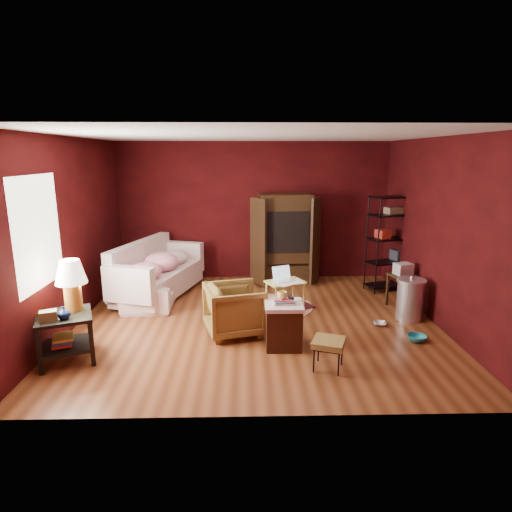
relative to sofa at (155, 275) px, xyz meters
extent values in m
cube|color=brown|center=(1.80, -1.24, -0.41)|extent=(5.50, 5.00, 0.02)
cube|color=white|center=(1.80, -1.24, 2.41)|extent=(5.50, 5.00, 0.02)
cube|color=#3F090A|center=(1.80, 1.27, 1.00)|extent=(5.50, 0.02, 2.80)
cube|color=#3F090A|center=(1.80, -3.75, 1.00)|extent=(5.50, 0.02, 2.80)
cube|color=#3F090A|center=(-0.96, -1.24, 1.00)|extent=(0.02, 5.00, 2.80)
cube|color=#3F090A|center=(4.56, -1.24, 1.00)|extent=(0.02, 5.00, 2.80)
cube|color=white|center=(-0.93, -2.24, 1.20)|extent=(0.02, 1.20, 1.40)
imported|color=silver|center=(0.00, 0.00, 0.00)|extent=(0.61, 2.06, 0.80)
imported|color=black|center=(1.48, -1.70, 0.00)|extent=(0.90, 0.94, 0.80)
imported|color=silver|center=(3.67, -1.47, -0.29)|extent=(0.22, 0.11, 0.21)
imported|color=teal|center=(4.03, -2.02, -0.27)|extent=(0.27, 0.13, 0.26)
imported|color=#0C1740|center=(-0.55, -2.62, 0.28)|extent=(0.19, 0.19, 0.15)
imported|color=#F0D975|center=(2.12, -2.18, 0.35)|extent=(0.16, 0.14, 0.13)
cube|color=black|center=(-0.62, -2.48, 0.19)|extent=(0.83, 0.83, 0.04)
cube|color=black|center=(-0.62, -2.48, -0.21)|extent=(0.78, 0.78, 0.03)
cube|color=black|center=(-0.78, -2.85, -0.10)|extent=(0.07, 0.07, 0.60)
cube|color=black|center=(-0.24, -2.64, -0.10)|extent=(0.07, 0.07, 0.60)
cube|color=black|center=(-0.99, -2.32, -0.10)|extent=(0.07, 0.07, 0.60)
cube|color=black|center=(-0.46, -2.10, -0.10)|extent=(0.07, 0.07, 0.60)
cylinder|color=#C27223|center=(-0.54, -2.33, 0.39)|extent=(0.28, 0.28, 0.36)
cone|color=#F2E5C6|center=(-0.54, -2.33, 0.72)|extent=(0.50, 0.50, 0.30)
cube|color=olive|center=(-0.70, -2.69, 0.27)|extent=(0.23, 0.19, 0.13)
cube|color=#BE402F|center=(-0.67, -2.50, -0.16)|extent=(0.33, 0.36, 0.03)
cube|color=blue|center=(-0.66, -2.49, -0.12)|extent=(0.33, 0.36, 0.03)
cube|color=#D5CF47|center=(-0.65, -2.49, -0.09)|extent=(0.33, 0.36, 0.03)
cube|color=silver|center=(0.07, -0.01, -0.10)|extent=(1.39, 2.18, 0.42)
cube|color=silver|center=(-0.28, 0.09, 0.18)|extent=(0.75, 1.99, 0.85)
cube|color=silver|center=(-0.21, -0.98, 0.13)|extent=(0.87, 0.42, 0.58)
cube|color=silver|center=(0.36, 0.96, 0.13)|extent=(0.87, 0.42, 0.58)
ellipsoid|color=#DC1F4C|center=(-0.04, -0.59, 0.24)|extent=(0.69, 0.69, 0.30)
ellipsoid|color=#DC1F4C|center=(0.12, -0.03, 0.26)|extent=(0.77, 0.77, 0.34)
ellipsoid|color=silver|center=(0.27, 0.48, 0.21)|extent=(0.63, 0.63, 0.28)
cube|color=#421C0F|center=(2.15, -2.15, -0.12)|extent=(0.48, 0.48, 0.56)
cube|color=silver|center=(2.15, -2.15, 0.19)|extent=(0.51, 0.51, 0.05)
cube|color=beige|center=(2.15, -2.15, 0.23)|extent=(0.27, 0.21, 0.02)
cube|color=teal|center=(2.15, -2.15, 0.25)|extent=(0.28, 0.22, 0.02)
cube|color=#CB4C58|center=(2.15, -2.15, 0.27)|extent=(0.27, 0.22, 0.02)
cube|color=black|center=(2.23, -2.12, 0.29)|extent=(0.10, 0.17, 0.02)
cube|color=black|center=(2.64, -2.78, -0.06)|extent=(0.47, 0.47, 0.07)
cube|color=black|center=(2.64, -2.78, -0.11)|extent=(0.42, 0.42, 0.02)
cylinder|color=black|center=(2.45, -2.87, -0.25)|extent=(0.02, 0.02, 0.30)
cylinder|color=black|center=(2.72, -2.97, -0.25)|extent=(0.02, 0.02, 0.30)
cylinder|color=black|center=(2.55, -2.59, -0.25)|extent=(0.02, 0.02, 0.30)
cylinder|color=black|center=(2.82, -2.69, -0.25)|extent=(0.02, 0.02, 0.30)
cylinder|color=beige|center=(2.13, -0.59, -0.40)|extent=(1.65, 1.65, 0.01)
cube|color=#54161E|center=(2.14, -0.62, -0.39)|extent=(1.39, 1.23, 0.01)
cube|color=#FFF174|center=(2.29, -0.80, 0.09)|extent=(0.71, 0.63, 0.03)
cylinder|color=#FFF174|center=(2.13, -1.06, -0.15)|extent=(0.05, 0.05, 0.50)
cylinder|color=#FFF174|center=(2.60, -0.84, -0.15)|extent=(0.05, 0.05, 0.50)
cylinder|color=#FFF174|center=(1.99, -0.75, -0.15)|extent=(0.05, 0.05, 0.50)
cylinder|color=#FFF174|center=(2.45, -0.53, -0.15)|extent=(0.05, 0.05, 0.50)
cube|color=white|center=(2.28, -0.77, 0.12)|extent=(0.38, 0.33, 0.02)
cube|color=silver|center=(2.23, -0.67, 0.23)|extent=(0.32, 0.19, 0.21)
cube|color=white|center=(2.22, -0.94, 0.11)|extent=(0.34, 0.36, 0.00)
cube|color=white|center=(2.45, -0.82, 0.11)|extent=(0.28, 0.34, 0.00)
cube|color=#331D0E|center=(2.42, 0.87, 0.49)|extent=(1.08, 0.65, 1.79)
cube|color=black|center=(2.43, 0.78, 0.68)|extent=(0.88, 0.50, 0.80)
cube|color=#331D0E|center=(1.88, 0.56, 0.49)|extent=(0.31, 0.35, 1.69)
cube|color=#331D0E|center=(3.01, 0.66, 0.49)|extent=(0.25, 0.39, 1.69)
cube|color=#2F3135|center=(2.43, 0.83, 0.59)|extent=(0.62, 0.52, 0.49)
cube|color=black|center=(2.45, 0.59, 0.59)|extent=(0.47, 0.05, 0.38)
cube|color=#331D0E|center=(2.43, 0.83, 0.02)|extent=(0.88, 0.54, 0.05)
cylinder|color=black|center=(4.04, 0.03, 0.50)|extent=(0.03, 0.03, 1.80)
cylinder|color=black|center=(4.84, 0.29, 0.50)|extent=(0.03, 0.03, 1.80)
cylinder|color=black|center=(3.93, 0.37, 0.50)|extent=(0.03, 0.03, 1.80)
cylinder|color=black|center=(4.73, 0.63, 0.50)|extent=(0.03, 0.03, 1.80)
cube|color=black|center=(4.39, 0.33, -0.30)|extent=(0.95, 0.64, 0.02)
cube|color=black|center=(4.39, 0.33, 0.15)|extent=(0.95, 0.64, 0.02)
cube|color=black|center=(4.39, 0.33, 0.60)|extent=(0.95, 0.64, 0.02)
cube|color=black|center=(4.39, 0.33, 1.05)|extent=(0.95, 0.64, 0.02)
cube|color=black|center=(4.39, 0.33, 1.38)|extent=(0.95, 0.64, 0.02)
cube|color=maroon|center=(4.20, 0.27, 0.70)|extent=(0.27, 0.30, 0.16)
cube|color=#32313D|center=(4.58, 0.39, 0.27)|extent=(0.32, 0.32, 0.20)
cube|color=#7B664A|center=(4.39, 0.33, 1.13)|extent=(0.35, 0.28, 0.12)
cube|color=#331D0E|center=(4.28, -0.66, 0.16)|extent=(0.48, 0.48, 0.04)
cube|color=#331D0E|center=(4.17, -0.86, -0.12)|extent=(0.05, 0.05, 0.56)
cube|color=#331D0E|center=(4.48, -0.77, -0.12)|extent=(0.05, 0.05, 0.56)
cube|color=#331D0E|center=(4.08, -0.55, -0.12)|extent=(0.05, 0.05, 0.56)
cube|color=#331D0E|center=(4.39, -0.45, -0.12)|extent=(0.05, 0.05, 0.56)
cube|color=silver|center=(4.28, -0.66, 0.27)|extent=(0.32, 0.28, 0.19)
cylinder|color=silver|center=(4.22, -1.21, -0.10)|extent=(0.47, 0.47, 0.61)
cylinder|color=silver|center=(4.22, -1.21, 0.23)|extent=(0.52, 0.52, 0.04)
sphere|color=silver|center=(4.22, -1.21, 0.27)|extent=(0.07, 0.07, 0.06)
camera|label=1|loc=(1.65, -7.51, 2.13)|focal=30.00mm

